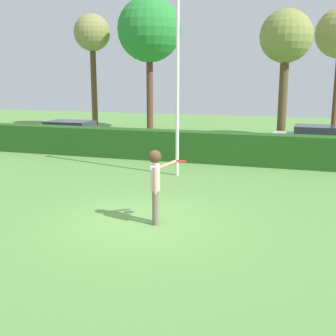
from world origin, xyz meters
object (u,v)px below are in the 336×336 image
at_px(frisbee, 181,161).
at_px(maple_tree, 286,39).
at_px(lamppost, 178,72).
at_px(parked_car_black, 70,132).
at_px(oak_tree, 92,36).
at_px(parked_car_silver, 319,138).
at_px(person, 155,178).
at_px(birch_tree, 149,30).

relative_size(frisbee, maple_tree, 0.04).
bearing_deg(maple_tree, lamppost, -111.64).
bearing_deg(parked_car_black, oak_tree, 107.78).
height_order(frisbee, parked_car_silver, frisbee).
bearing_deg(parked_car_silver, frisbee, -106.76).
xyz_separation_m(person, oak_tree, (-10.46, 17.35, 5.01)).
height_order(person, oak_tree, oak_tree).
distance_m(lamppost, maple_tree, 8.64).
relative_size(parked_car_black, parked_car_silver, 0.99).
bearing_deg(maple_tree, person, -99.45).
distance_m(parked_car_silver, birch_tree, 13.02).
xyz_separation_m(frisbee, birch_tree, (-6.91, 16.89, 4.78)).
xyz_separation_m(lamppost, maple_tree, (3.13, 7.89, 1.63)).
bearing_deg(parked_car_black, lamppost, -34.67).
xyz_separation_m(parked_car_black, maple_tree, (10.27, 2.95, 4.53)).
height_order(lamppost, birch_tree, birch_tree).
bearing_deg(birch_tree, oak_tree, 176.31).
bearing_deg(parked_car_silver, parked_car_black, -173.38).
distance_m(person, parked_car_black, 12.90).
xyz_separation_m(maple_tree, oak_tree, (-12.62, 4.38, 0.90)).
bearing_deg(lamppost, oak_tree, 127.74).
height_order(person, frisbee, person).
bearing_deg(frisbee, maple_tree, 82.90).
bearing_deg(person, birch_tree, 110.37).
bearing_deg(parked_car_silver, maple_tree, 139.16).
bearing_deg(parked_car_silver, lamppost, -127.82).
distance_m(parked_car_silver, maple_tree, 5.11).
xyz_separation_m(parked_car_silver, maple_tree, (-1.79, 1.55, 4.53)).
xyz_separation_m(person, maple_tree, (2.16, 12.97, 4.11)).
height_order(lamppost, oak_tree, oak_tree).
relative_size(parked_car_silver, oak_tree, 0.57).
distance_m(frisbee, maple_tree, 13.40).
xyz_separation_m(lamppost, oak_tree, (-9.49, 12.26, 2.53)).
bearing_deg(frisbee, birch_tree, 112.25).
bearing_deg(person, oak_tree, 121.08).
xyz_separation_m(parked_car_silver, birch_tree, (-10.30, 5.66, 5.60)).
distance_m(parked_car_black, parked_car_silver, 12.14).
xyz_separation_m(parked_car_black, birch_tree, (1.76, 7.06, 5.60)).
distance_m(lamppost, parked_car_silver, 8.53).
bearing_deg(parked_car_black, person, -51.04).
bearing_deg(maple_tree, parked_car_silver, -40.84).
xyz_separation_m(person, birch_tree, (-6.35, 17.09, 5.19)).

